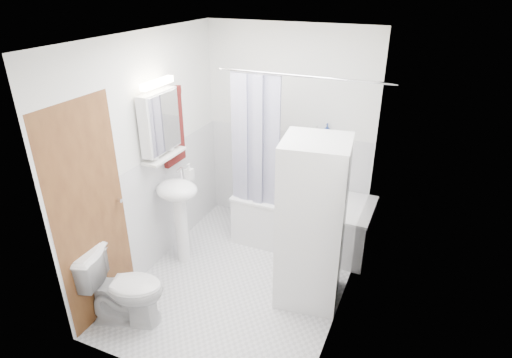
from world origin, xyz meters
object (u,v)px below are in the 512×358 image
at_px(washer_dryer, 311,224).
at_px(toilet, 124,288).
at_px(bathtub, 303,218).
at_px(sink, 178,203).

bearing_deg(washer_dryer, toilet, -153.12).
height_order(bathtub, sink, sink).
relative_size(bathtub, toilet, 2.14).
xyz_separation_m(sink, toilet, (0.03, -0.98, -0.35)).
xyz_separation_m(washer_dryer, toilet, (-1.40, -0.96, -0.46)).
bearing_deg(bathtub, sink, -142.48).
height_order(sink, toilet, sink).
distance_m(bathtub, sink, 1.44).
relative_size(sink, toilet, 1.46).
height_order(bathtub, washer_dryer, washer_dryer).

